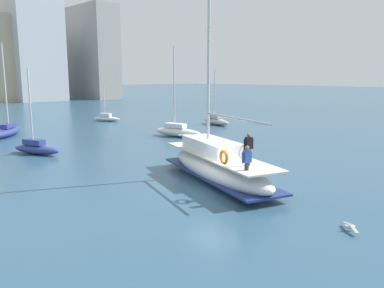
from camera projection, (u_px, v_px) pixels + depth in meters
ground_plane at (213, 192)px, 18.89m from camera, size 400.00×400.00×0.00m
main_sailboat at (217, 165)px, 20.73m from camera, size 5.51×9.85×12.86m
moored_sloop_near at (36, 148)px, 27.97m from camera, size 2.42×4.22×6.21m
moored_catamaran at (7, 131)px, 36.00m from camera, size 4.36×4.41×8.63m
moored_cutter_left at (216, 120)px, 44.84m from camera, size 2.12×4.81×6.33m
moored_cutter_right at (107, 118)px, 48.42m from camera, size 2.29×3.82×4.80m
moored_ketch_distant at (178, 131)px, 36.03m from camera, size 2.20×5.33×8.36m
seagull at (350, 226)px, 14.09m from camera, size 0.82×0.90×0.17m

